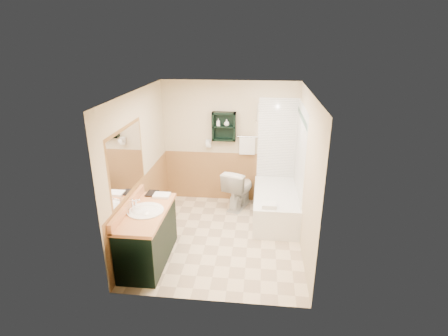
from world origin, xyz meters
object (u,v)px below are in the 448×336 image
toilet (239,188)px  soap_bottle_a (218,124)px  vanity_book (146,187)px  vanity (148,236)px  wall_shelf (224,127)px  bathtub (276,206)px  hair_dryer (209,143)px  soap_bottle_b (227,123)px

toilet → soap_bottle_a: size_ratio=5.91×
toilet → vanity_book: 1.99m
vanity → wall_shelf: bearing=67.3°
bathtub → toilet: size_ratio=1.89×
hair_dryer → wall_shelf: bearing=-4.8°
hair_dryer → bathtub: 1.76m
vanity → soap_bottle_b: (0.95, 2.14, 1.20)m
hair_dryer → bathtub: hair_dryer is taller
wall_shelf → bathtub: wall_shelf is taller
soap_bottle_a → soap_bottle_b: 0.16m
vanity → bathtub: (1.92, 1.47, -0.14)m
wall_shelf → soap_bottle_a: wall_shelf is taller
toilet → soap_bottle_b: soap_bottle_b is taller
vanity → soap_bottle_a: (0.79, 2.14, 1.19)m
toilet → soap_bottle_b: 1.27m
soap_bottle_a → soap_bottle_b: bearing=0.0°
vanity → soap_bottle_b: soap_bottle_b is taller
soap_bottle_a → soap_bottle_b: soap_bottle_b is taller
vanity → bathtub: vanity is taller
toilet → soap_bottle_a: bearing=-8.4°
vanity → soap_bottle_b: size_ratio=10.26×
toilet → vanity_book: vanity_book is taller
vanity → vanity_book: (-0.17, 0.58, 0.53)m
hair_dryer → bathtub: bearing=-27.6°
hair_dryer → vanity_book: size_ratio=1.02×
wall_shelf → vanity_book: bearing=-124.1°
vanity → toilet: size_ratio=1.63×
wall_shelf → soap_bottle_b: 0.08m
vanity → toilet: 2.26m
wall_shelf → vanity: 2.58m
hair_dryer → bathtub: (1.33, -0.69, -0.93)m
vanity_book → soap_bottle_b: bearing=56.2°
wall_shelf → vanity_book: 1.99m
vanity → soap_bottle_b: bearing=66.1°
hair_dryer → toilet: bearing=-22.5°
wall_shelf → soap_bottle_a: bearing=-177.3°
vanity → soap_bottle_b: 2.63m
vanity → soap_bottle_a: soap_bottle_a is taller
toilet → soap_bottle_a: soap_bottle_a is taller
bathtub → soap_bottle_a: 1.87m
vanity → vanity_book: vanity_book is taller
vanity_book → bathtub: bearing=25.0°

